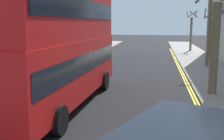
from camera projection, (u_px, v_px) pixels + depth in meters
sidewalk_left at (18, 81)px, 18.20m from camera, size 4.00×80.00×0.14m
kerb_line_outer at (195, 96)px, 14.55m from camera, size 0.10×56.00×0.01m
kerb_line_inner at (192, 96)px, 14.57m from camera, size 0.10×56.00×0.01m
double_decker_bus_away at (60, 40)px, 12.57m from camera, size 3.15×10.90×5.64m
pedestrian_far at (215, 55)px, 25.01m from camera, size 0.34×0.22×1.62m
street_tree_near at (211, 34)px, 28.29m from camera, size 1.72×1.62×5.18m
street_tree_mid at (215, 45)px, 14.23m from camera, size 1.70×2.21×5.74m
street_tree_far at (191, 31)px, 37.01m from camera, size 1.50×1.59×5.33m
street_tree_distant at (209, 29)px, 23.14m from camera, size 1.56×1.65×6.72m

